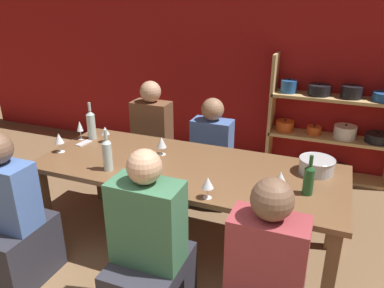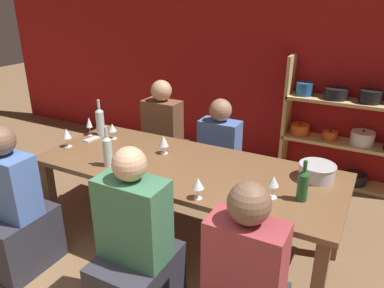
% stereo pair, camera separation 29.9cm
% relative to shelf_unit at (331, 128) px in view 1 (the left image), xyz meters
% --- Properties ---
extents(wall_back_red, '(8.80, 0.06, 2.70)m').
position_rel_shelf_unit_xyz_m(wall_back_red, '(-0.85, 0.20, 0.75)').
color(wall_back_red, '#A31919').
rests_on(wall_back_red, ground_plane).
extents(shelf_unit, '(1.37, 0.30, 1.40)m').
position_rel_shelf_unit_xyz_m(shelf_unit, '(0.00, 0.00, 0.00)').
color(shelf_unit, tan).
rests_on(shelf_unit, ground_plane).
extents(dining_table, '(2.44, 0.97, 0.75)m').
position_rel_shelf_unit_xyz_m(dining_table, '(-1.02, -1.81, 0.07)').
color(dining_table, brown).
rests_on(dining_table, ground_plane).
extents(mixing_bowl, '(0.27, 0.27, 0.12)m').
position_rel_shelf_unit_xyz_m(mixing_bowl, '(-0.06, -1.56, 0.21)').
color(mixing_bowl, '#B7BABC').
rests_on(mixing_bowl, dining_table).
extents(wine_bottle_green, '(0.08, 0.08, 0.35)m').
position_rel_shelf_unit_xyz_m(wine_bottle_green, '(-2.08, -1.58, 0.29)').
color(wine_bottle_green, '#B2C6C1').
rests_on(wine_bottle_green, dining_table).
extents(wine_bottle_dark, '(0.07, 0.07, 0.33)m').
position_rel_shelf_unit_xyz_m(wine_bottle_dark, '(-1.56, -2.10, 0.28)').
color(wine_bottle_dark, '#B2C6C1').
rests_on(wine_bottle_dark, dining_table).
extents(wine_bottle_amber, '(0.07, 0.07, 0.29)m').
position_rel_shelf_unit_xyz_m(wine_bottle_amber, '(-0.09, -1.92, 0.26)').
color(wine_bottle_amber, '#1E4C23').
rests_on(wine_bottle_amber, dining_table).
extents(wine_glass_empty_a, '(0.06, 0.06, 0.18)m').
position_rel_shelf_unit_xyz_m(wine_glass_empty_a, '(-2.17, -1.64, 0.27)').
color(wine_glass_empty_a, white).
rests_on(wine_glass_empty_a, dining_table).
extents(wine_glass_empty_b, '(0.08, 0.08, 0.17)m').
position_rel_shelf_unit_xyz_m(wine_glass_empty_b, '(-2.14, -1.95, 0.27)').
color(wine_glass_empty_b, white).
rests_on(wine_glass_empty_b, dining_table).
extents(wine_glass_red_a, '(0.08, 0.08, 0.16)m').
position_rel_shelf_unit_xyz_m(wine_glass_red_a, '(-1.30, -1.68, 0.26)').
color(wine_glass_red_a, white).
rests_on(wine_glass_red_a, dining_table).
extents(wine_glass_red_b, '(0.08, 0.08, 0.16)m').
position_rel_shelf_unit_xyz_m(wine_glass_red_b, '(-0.27, -1.98, 0.27)').
color(wine_glass_red_b, white).
rests_on(wine_glass_red_b, dining_table).
extents(wine_glass_red_c, '(0.08, 0.08, 0.15)m').
position_rel_shelf_unit_xyz_m(wine_glass_red_c, '(-1.91, -1.61, 0.25)').
color(wine_glass_red_c, white).
rests_on(wine_glass_red_c, dining_table).
extents(wine_glass_white_a, '(0.08, 0.08, 0.16)m').
position_rel_shelf_unit_xyz_m(wine_glass_white_a, '(-0.70, -2.22, 0.26)').
color(wine_glass_white_a, white).
rests_on(wine_glass_white_a, dining_table).
extents(cell_phone, '(0.09, 0.16, 0.01)m').
position_rel_shelf_unit_xyz_m(cell_phone, '(-2.07, -1.72, 0.15)').
color(cell_phone, silver).
rests_on(cell_phone, dining_table).
extents(person_far_a, '(0.40, 0.50, 1.09)m').
position_rel_shelf_unit_xyz_m(person_far_a, '(-1.09, -0.99, -0.20)').
color(person_far_a, '#2D2D38').
rests_on(person_far_a, ground_plane).
extents(person_near_b, '(0.42, 0.52, 1.18)m').
position_rel_shelf_unit_xyz_m(person_near_b, '(-2.04, -2.65, -0.17)').
color(person_near_b, '#2D2D38').
rests_on(person_near_b, ground_plane).
extents(person_far_b, '(0.40, 0.50, 1.19)m').
position_rel_shelf_unit_xyz_m(person_far_b, '(-1.78, -0.96, -0.16)').
color(person_far_b, '#2D2D38').
rests_on(person_far_b, ground_plane).
extents(person_near_c, '(0.44, 0.55, 1.21)m').
position_rel_shelf_unit_xyz_m(person_near_c, '(-0.96, -2.61, -0.17)').
color(person_near_c, '#2D2D38').
rests_on(person_near_c, ground_plane).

